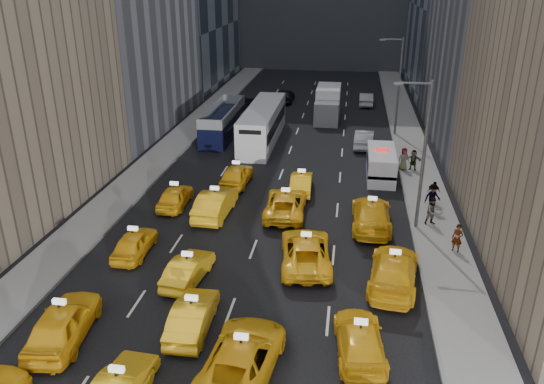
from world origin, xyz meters
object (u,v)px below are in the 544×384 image
Objects in this scene: box_truck at (328,104)px; pedestrian_0 at (457,238)px; city_bus at (263,124)px; nypd_van at (381,165)px; double_decker at (223,122)px.

pedestrian_0 is (8.51, -27.86, -0.65)m from box_truck.
city_bus is at bearing 150.85° from pedestrian_0.
pedestrian_0 is at bearing -65.12° from nypd_van.
double_decker is (-14.23, 8.74, 0.38)m from nypd_van.
double_decker is 6.14× the size of pedestrian_0.
box_truck reaches higher than double_decker.
box_truck is at bearing 113.19° from nypd_van.
pedestrian_0 is (3.67, -11.29, -0.07)m from nypd_van.
box_truck is (9.38, 7.83, 0.20)m from double_decker.
city_bus is 7.72× the size of pedestrian_0.
city_bus reaches higher than nypd_van.
nypd_van is at bearing -28.06° from double_decker.
city_bus is 1.73× the size of box_truck.
box_truck reaches higher than pedestrian_0.
nypd_van is at bearing -74.97° from box_truck.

